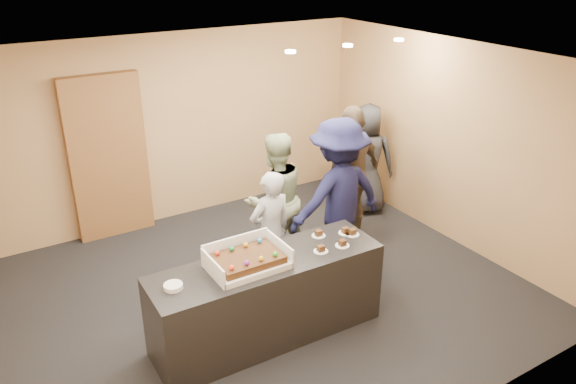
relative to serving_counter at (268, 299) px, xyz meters
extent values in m
plane|color=black|center=(0.22, 0.70, -0.45)|extent=(6.00, 6.00, 0.00)
plane|color=white|center=(0.22, 0.70, 2.25)|extent=(6.00, 6.00, 0.00)
cube|color=#A88251|center=(0.22, 3.20, 0.90)|extent=(6.00, 0.04, 2.70)
cube|color=#A88251|center=(0.22, -1.80, 0.90)|extent=(6.00, 0.04, 2.70)
cube|color=#A88251|center=(3.22, 0.70, 0.90)|extent=(0.04, 5.00, 2.70)
cube|color=black|center=(0.00, 0.00, 0.00)|extent=(2.41, 0.74, 0.90)
cube|color=brown|center=(-0.69, 3.11, 0.68)|extent=(1.03, 0.15, 2.26)
cube|color=white|center=(-0.22, 0.00, 0.48)|extent=(0.73, 0.51, 0.06)
cube|color=white|center=(-0.58, 0.00, 0.55)|extent=(0.02, 0.51, 0.20)
cube|color=white|center=(0.15, 0.00, 0.55)|extent=(0.02, 0.51, 0.20)
cube|color=white|center=(-0.22, 0.25, 0.56)|extent=(0.73, 0.02, 0.22)
cube|color=#3F210E|center=(-0.22, 0.00, 0.54)|extent=(0.64, 0.44, 0.07)
sphere|color=red|center=(-0.46, 0.15, 0.60)|extent=(0.05, 0.05, 0.05)
sphere|color=#178B44|center=(-0.30, 0.15, 0.60)|extent=(0.05, 0.05, 0.05)
sphere|color=orange|center=(-0.15, 0.15, 0.60)|extent=(0.05, 0.05, 0.05)
sphere|color=#1B8CEA|center=(0.01, 0.15, 0.60)|extent=(0.05, 0.05, 0.05)
sphere|color=#FF3D15|center=(-0.46, -0.15, 0.60)|extent=(0.05, 0.05, 0.05)
sphere|color=purple|center=(-0.30, -0.15, 0.60)|extent=(0.05, 0.05, 0.05)
sphere|color=gold|center=(-0.15, -0.15, 0.60)|extent=(0.05, 0.05, 0.05)
sphere|color=green|center=(0.01, -0.15, 0.60)|extent=(0.05, 0.05, 0.05)
cylinder|color=white|center=(-0.97, 0.03, 0.47)|extent=(0.18, 0.18, 0.04)
cylinder|color=white|center=(0.56, -0.13, 0.45)|extent=(0.15, 0.15, 0.01)
cube|color=#3F210E|center=(0.56, -0.13, 0.49)|extent=(0.07, 0.06, 0.06)
cylinder|color=white|center=(0.73, 0.16, 0.45)|extent=(0.15, 0.15, 0.01)
cube|color=#3F210E|center=(0.73, 0.16, 0.49)|extent=(0.07, 0.06, 0.06)
cylinder|color=white|center=(0.82, -0.15, 0.45)|extent=(0.15, 0.15, 0.01)
cube|color=#3F210E|center=(0.82, -0.15, 0.49)|extent=(0.07, 0.06, 0.06)
cylinder|color=white|center=(1.01, 0.06, 0.45)|extent=(0.15, 0.15, 0.01)
cube|color=#3F210E|center=(1.01, 0.06, 0.49)|extent=(0.07, 0.06, 0.06)
cylinder|color=white|center=(1.05, -0.01, 0.45)|extent=(0.15, 0.15, 0.01)
cube|color=#3F210E|center=(1.05, -0.01, 0.49)|extent=(0.07, 0.06, 0.06)
imported|color=#A9A9AF|center=(0.48, 0.77, 0.29)|extent=(0.57, 0.39, 1.49)
imported|color=#9CAB80|center=(0.85, 1.30, 0.41)|extent=(0.89, 0.72, 1.72)
imported|color=#141538|center=(1.41, 0.75, 0.53)|extent=(1.27, 0.74, 1.95)
imported|color=brown|center=(2.00, 1.24, 0.50)|extent=(1.21, 0.78, 1.91)
imported|color=#27272C|center=(2.76, 1.86, 0.38)|extent=(0.97, 0.92, 1.67)
cylinder|color=#FFEAC6|center=(1.02, 1.20, 2.22)|extent=(0.12, 0.12, 0.03)
cylinder|color=#FFEAC6|center=(1.82, 1.20, 2.22)|extent=(0.12, 0.12, 0.03)
cylinder|color=#FFEAC6|center=(2.62, 1.20, 2.22)|extent=(0.12, 0.12, 0.03)
camera|label=1|loc=(-2.33, -4.19, 3.33)|focal=35.00mm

